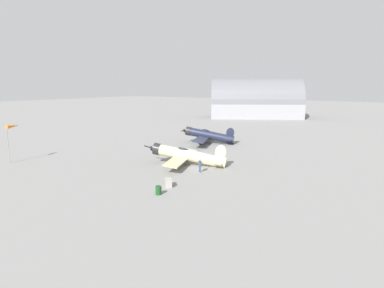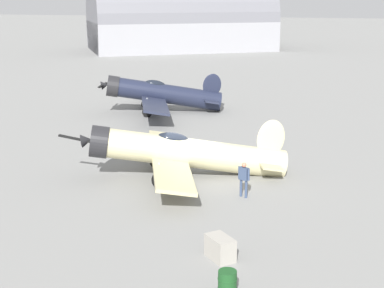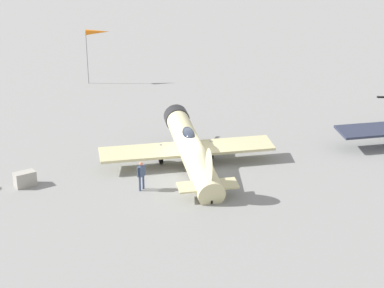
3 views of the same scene
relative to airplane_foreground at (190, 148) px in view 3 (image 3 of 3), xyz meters
name	(u,v)px [view 3 (image 3 of 3)]	position (x,y,z in m)	size (l,w,h in m)	color
ground_plane	(192,171)	(-0.48, -0.17, -1.35)	(400.00, 400.00, 0.00)	gray
airplane_foreground	(190,148)	(0.00, 0.00, 0.00)	(11.75, 11.18, 3.36)	beige
ground_crew_mechanic	(141,173)	(-3.69, 2.34, -0.30)	(0.60, 0.43, 1.73)	#384766
equipment_crate	(25,179)	(-3.97, 9.24, -0.91)	(1.33, 1.36, 0.87)	#9E998E
windsock_mast	(97,34)	(21.96, 12.22, 3.64)	(1.29, 2.36, 5.44)	gray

